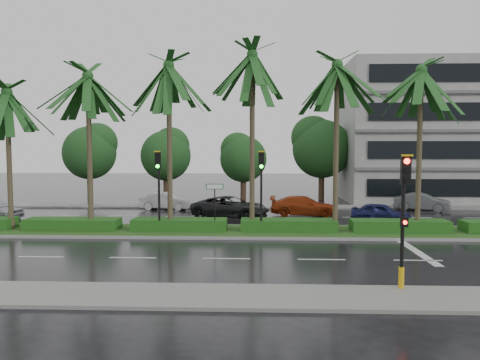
{
  "coord_description": "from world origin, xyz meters",
  "views": [
    {
      "loc": [
        1.33,
        -24.44,
        4.7
      ],
      "look_at": [
        0.32,
        1.5,
        2.88
      ],
      "focal_mm": 35.0,
      "sensor_mm": 36.0,
      "label": 1
    }
  ],
  "objects_px": {
    "car_red": "(304,206)",
    "car_blue": "(381,213)",
    "signal_near": "(404,216)",
    "car_white": "(166,201)",
    "street_sign": "(215,195)",
    "signal_median_left": "(158,179)",
    "car_grey": "(422,202)",
    "car_darkgrey": "(231,207)"
  },
  "relations": [
    {
      "from": "signal_near",
      "to": "car_blue",
      "type": "relative_size",
      "value": 1.21
    },
    {
      "from": "signal_median_left",
      "to": "car_blue",
      "type": "bearing_deg",
      "value": 19.18
    },
    {
      "from": "signal_near",
      "to": "car_white",
      "type": "height_order",
      "value": "signal_near"
    },
    {
      "from": "car_grey",
      "to": "signal_median_left",
      "type": "bearing_deg",
      "value": 144.09
    },
    {
      "from": "car_white",
      "to": "car_red",
      "type": "distance_m",
      "value": 10.48
    },
    {
      "from": "car_white",
      "to": "car_grey",
      "type": "relative_size",
      "value": 0.99
    },
    {
      "from": "car_grey",
      "to": "car_white",
      "type": "bearing_deg",
      "value": 114.11
    },
    {
      "from": "signal_near",
      "to": "car_grey",
      "type": "bearing_deg",
      "value": 69.34
    },
    {
      "from": "signal_near",
      "to": "street_sign",
      "type": "height_order",
      "value": "signal_near"
    },
    {
      "from": "car_white",
      "to": "signal_median_left",
      "type": "bearing_deg",
      "value": -164.95
    },
    {
      "from": "car_grey",
      "to": "car_blue",
      "type": "bearing_deg",
      "value": 165.46
    },
    {
      "from": "signal_near",
      "to": "street_sign",
      "type": "distance_m",
      "value": 12.11
    },
    {
      "from": "signal_median_left",
      "to": "street_sign",
      "type": "xyz_separation_m",
      "value": [
        3.0,
        0.18,
        -0.87
      ]
    },
    {
      "from": "car_darkgrey",
      "to": "car_grey",
      "type": "relative_size",
      "value": 1.3
    },
    {
      "from": "car_white",
      "to": "car_grey",
      "type": "height_order",
      "value": "car_grey"
    },
    {
      "from": "car_red",
      "to": "car_blue",
      "type": "height_order",
      "value": "car_red"
    },
    {
      "from": "signal_median_left",
      "to": "car_white",
      "type": "relative_size",
      "value": 1.11
    },
    {
      "from": "signal_near",
      "to": "signal_median_left",
      "type": "bearing_deg",
      "value": 135.91
    },
    {
      "from": "signal_near",
      "to": "car_darkgrey",
      "type": "bearing_deg",
      "value": 112.33
    },
    {
      "from": "car_blue",
      "to": "car_darkgrey",
      "type": "bearing_deg",
      "value": 102.31
    },
    {
      "from": "signal_median_left",
      "to": "car_white",
      "type": "distance_m",
      "value": 10.51
    },
    {
      "from": "signal_near",
      "to": "car_blue",
      "type": "height_order",
      "value": "signal_near"
    },
    {
      "from": "signal_near",
      "to": "car_red",
      "type": "distance_m",
      "value": 17.25
    },
    {
      "from": "car_red",
      "to": "car_grey",
      "type": "bearing_deg",
      "value": -67.97
    },
    {
      "from": "street_sign",
      "to": "car_blue",
      "type": "distance_m",
      "value": 11.0
    },
    {
      "from": "car_red",
      "to": "car_blue",
      "type": "distance_m",
      "value": 5.34
    },
    {
      "from": "car_red",
      "to": "car_blue",
      "type": "bearing_deg",
      "value": -117.86
    },
    {
      "from": "car_darkgrey",
      "to": "car_grey",
      "type": "bearing_deg",
      "value": -57.5
    },
    {
      "from": "signal_near",
      "to": "street_sign",
      "type": "xyz_separation_m",
      "value": [
        -7.0,
        9.87,
        -0.38
      ]
    },
    {
      "from": "car_red",
      "to": "car_darkgrey",
      "type": "bearing_deg",
      "value": 108.86
    },
    {
      "from": "street_sign",
      "to": "car_darkgrey",
      "type": "distance_m",
      "value": 6.14
    },
    {
      "from": "street_sign",
      "to": "car_white",
      "type": "distance_m",
      "value": 11.05
    },
    {
      "from": "car_blue",
      "to": "car_white",
      "type": "bearing_deg",
      "value": 91.03
    },
    {
      "from": "signal_near",
      "to": "signal_median_left",
      "type": "distance_m",
      "value": 13.93
    },
    {
      "from": "street_sign",
      "to": "car_blue",
      "type": "height_order",
      "value": "street_sign"
    },
    {
      "from": "street_sign",
      "to": "car_blue",
      "type": "relative_size",
      "value": 0.72
    },
    {
      "from": "car_white",
      "to": "car_blue",
      "type": "height_order",
      "value": "car_white"
    },
    {
      "from": "signal_median_left",
      "to": "car_grey",
      "type": "height_order",
      "value": "signal_median_left"
    },
    {
      "from": "car_red",
      "to": "car_white",
      "type": "bearing_deg",
      "value": 79.69
    },
    {
      "from": "signal_near",
      "to": "car_red",
      "type": "height_order",
      "value": "signal_near"
    },
    {
      "from": "street_sign",
      "to": "car_white",
      "type": "height_order",
      "value": "street_sign"
    },
    {
      "from": "signal_near",
      "to": "car_white",
      "type": "relative_size",
      "value": 1.11
    }
  ]
}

